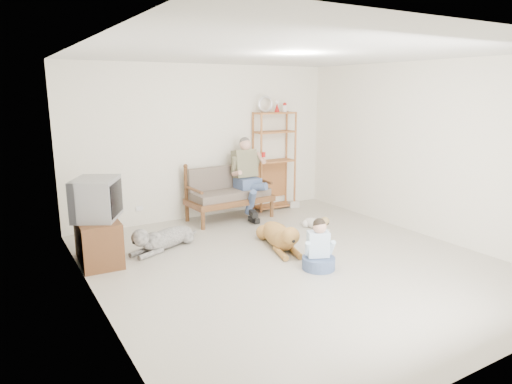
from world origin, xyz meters
TOP-DOWN VIEW (x-y plane):
  - floor at (0.00, 0.00)m, footprint 5.50×5.50m
  - ceiling at (0.00, 0.00)m, footprint 5.50×5.50m
  - wall_back at (0.00, 2.75)m, footprint 5.00×0.00m
  - wall_front at (0.00, -2.75)m, footprint 5.00×0.00m
  - wall_left at (-2.50, 0.00)m, footprint 0.00×5.50m
  - wall_right at (2.50, 0.00)m, footprint 0.00×5.50m
  - loveseat at (0.26, 2.37)m, footprint 1.54×0.78m
  - man at (0.58, 2.16)m, footprint 0.55×0.78m
  - etagere at (1.35, 2.55)m, footprint 0.82×0.36m
  - book_stack at (1.72, 2.41)m, footprint 0.21×0.17m
  - tv_stand at (-2.23, 1.36)m, footprint 0.54×0.92m
  - crt_tv at (-2.19, 1.37)m, footprint 0.76×0.82m
  - wall_outlet at (-1.25, 2.73)m, footprint 0.12×0.02m
  - golden_retriever at (0.18, 0.58)m, footprint 0.61×1.43m
  - shaggy_dog at (-1.33, 1.40)m, footprint 1.25×0.68m
  - terrier at (1.22, 1.02)m, footprint 0.25×0.65m
  - child at (0.16, -0.34)m, footprint 0.43×0.43m

SIDE VIEW (x-z plane):
  - floor at x=0.00m, z-range 0.00..0.00m
  - book_stack at x=1.72m, z-range 0.00..0.12m
  - terrier at x=1.22m, z-range -0.02..0.22m
  - shaggy_dog at x=-1.33m, z-range -0.04..0.36m
  - golden_retriever at x=0.18m, z-range -0.04..0.40m
  - child at x=0.16m, z-range -0.10..0.58m
  - wall_outlet at x=-1.25m, z-range 0.26..0.34m
  - tv_stand at x=-2.23m, z-range 0.00..0.60m
  - loveseat at x=0.26m, z-range 0.01..0.96m
  - man at x=0.58m, z-range 0.03..1.29m
  - crt_tv at x=-2.19m, z-range 0.60..1.14m
  - etagere at x=1.35m, z-range -0.13..2.03m
  - wall_left at x=-2.50m, z-range -1.40..4.10m
  - wall_right at x=2.50m, z-range -1.40..4.10m
  - wall_back at x=0.00m, z-range -1.15..3.85m
  - wall_front at x=0.00m, z-range -1.15..3.85m
  - ceiling at x=0.00m, z-range 2.70..2.70m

